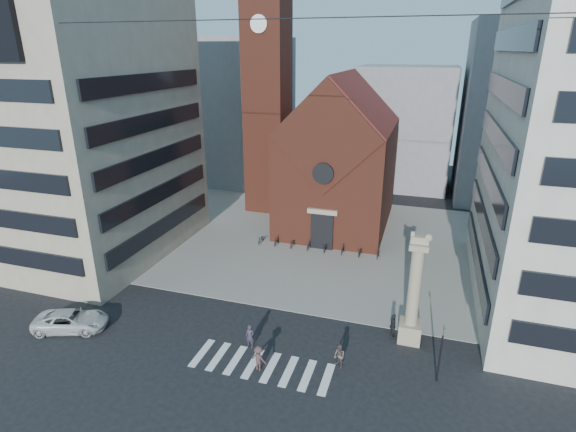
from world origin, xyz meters
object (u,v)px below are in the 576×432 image
object	(u,v)px
pedestrian_0	(250,336)
pedestrian_2	(393,326)
scooter_0	(261,239)
traffic_light	(441,352)
pedestrian_1	(339,356)
white_car	(71,321)
lion_column	(413,300)

from	to	relation	value
pedestrian_0	pedestrian_2	world-z (taller)	pedestrian_2
scooter_0	pedestrian_0	bearing A→B (deg)	-70.31
traffic_light	pedestrian_2	size ratio (longest dim) A/B	2.20
pedestrian_1	scooter_0	size ratio (longest dim) A/B	1.07
scooter_0	pedestrian_1	bearing A→B (deg)	-53.80
pedestrian_1	scooter_0	bearing A→B (deg)	167.92
white_car	pedestrian_2	size ratio (longest dim) A/B	2.79
white_car	scooter_0	xyz separation A→B (m)	(8.14, 19.76, -0.27)
white_car	scooter_0	bearing A→B (deg)	-41.63
lion_column	pedestrian_2	world-z (taller)	lion_column
lion_column	pedestrian_0	distance (m)	12.06
white_car	scooter_0	size ratio (longest dim) A/B	3.30
pedestrian_1	pedestrian_2	bearing A→B (deg)	98.47
pedestrian_1	pedestrian_2	world-z (taller)	pedestrian_2
lion_column	pedestrian_1	xyz separation A→B (m)	(-4.38, -4.54, -2.58)
traffic_light	pedestrian_0	world-z (taller)	traffic_light
traffic_light	scooter_0	world-z (taller)	traffic_light
traffic_light	pedestrian_0	distance (m)	13.05
lion_column	traffic_light	world-z (taller)	lion_column
white_car	scooter_0	distance (m)	21.38
traffic_light	white_car	size ratio (longest dim) A/B	0.79
traffic_light	scooter_0	bearing A→B (deg)	137.26
lion_column	pedestrian_2	bearing A→B (deg)	180.00
traffic_light	white_car	world-z (taller)	traffic_light
white_car	pedestrian_0	world-z (taller)	pedestrian_0
white_car	pedestrian_0	distance (m)	14.13
pedestrian_0	scooter_0	bearing A→B (deg)	110.39
pedestrian_0	pedestrian_1	distance (m)	6.60
pedestrian_0	pedestrian_1	bearing A→B (deg)	0.09
pedestrian_0	pedestrian_1	world-z (taller)	pedestrian_0
pedestrian_0	pedestrian_1	xyz separation A→B (m)	(6.60, -0.24, -0.02)
pedestrian_0	scooter_0	world-z (taller)	pedestrian_0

